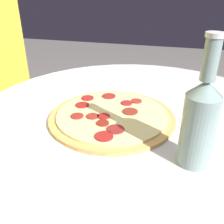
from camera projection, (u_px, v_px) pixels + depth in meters
table at (134, 155)px, 0.79m from camera, size 0.96×0.96×0.69m
pizza at (112, 116)px, 0.69m from camera, size 0.34×0.34×0.02m
beer_bottle at (200, 120)px, 0.48m from camera, size 0.07×0.07×0.26m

